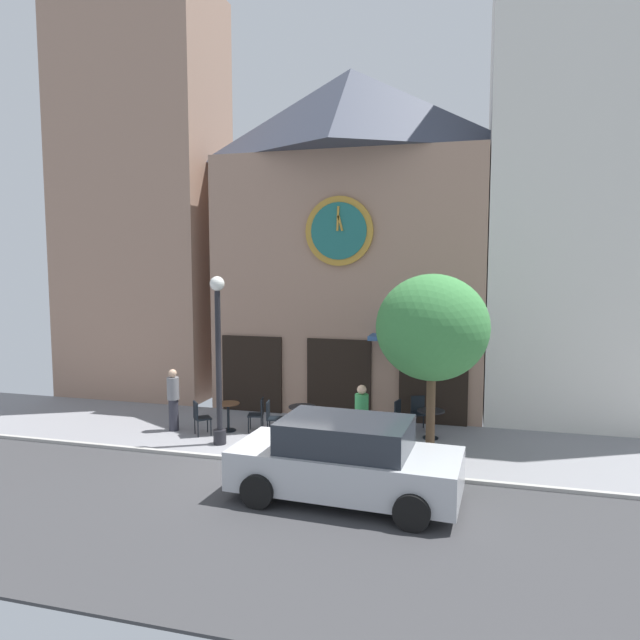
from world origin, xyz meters
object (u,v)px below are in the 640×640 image
(cafe_chair_near_tree, at_px, (199,415))
(cafe_chair_outer, at_px, (419,410))
(street_lamp, at_px, (218,360))
(cafe_table_near_curb, at_px, (431,419))
(street_tree, at_px, (432,328))
(cafe_chair_under_awning, at_px, (401,415))
(pedestrian_grey, at_px, (173,399))
(parked_car_silver, at_px, (345,460))
(cafe_chair_near_lamp, at_px, (259,412))
(cafe_table_leftmost, at_px, (302,414))
(cafe_chair_by_entrance, at_px, (272,415))
(cafe_chair_left_end, at_px, (319,422))
(cafe_table_near_door, at_px, (228,413))
(pedestrian_green, at_px, (362,419))

(cafe_chair_near_tree, xyz_separation_m, cafe_chair_outer, (5.48, 2.06, 0.00))
(street_lamp, relative_size, cafe_table_near_curb, 5.65)
(cafe_chair_near_tree, bearing_deg, street_tree, -6.23)
(street_lamp, bearing_deg, cafe_chair_near_tree, 147.37)
(cafe_chair_under_awning, bearing_deg, cafe_chair_near_tree, -163.87)
(pedestrian_grey, distance_m, parked_car_silver, 6.32)
(cafe_chair_near_tree, xyz_separation_m, cafe_chair_near_lamp, (1.37, 0.73, 0.00))
(cafe_chair_near_lamp, bearing_deg, cafe_table_leftmost, 1.57)
(cafe_chair_outer, distance_m, pedestrian_grey, 6.63)
(cafe_table_near_curb, bearing_deg, cafe_chair_by_entrance, -168.77)
(cafe_table_leftmost, distance_m, cafe_chair_left_end, 0.82)
(cafe_chair_by_entrance, relative_size, cafe_chair_near_lamp, 1.00)
(cafe_table_near_door, distance_m, parked_car_silver, 5.34)
(cafe_chair_near_tree, relative_size, cafe_chair_outer, 1.00)
(street_tree, xyz_separation_m, cafe_chair_near_lamp, (-4.61, 1.38, -2.55))
(cafe_table_near_door, height_order, cafe_table_near_curb, cafe_table_near_door)
(cafe_chair_under_awning, xyz_separation_m, pedestrian_grey, (-5.95, -1.24, 0.33))
(cafe_table_leftmost, xyz_separation_m, parked_car_silver, (1.99, -3.73, 0.22))
(pedestrian_green, bearing_deg, cafe_chair_by_entrance, 160.37)
(cafe_chair_under_awning, height_order, cafe_chair_near_lamp, same)
(cafe_chair_under_awning, bearing_deg, pedestrian_grey, -168.25)
(cafe_table_leftmost, xyz_separation_m, pedestrian_green, (1.80, -1.17, 0.32))
(cafe_table_near_curb, bearing_deg, parked_car_silver, -106.80)
(street_lamp, bearing_deg, cafe_table_leftmost, 36.03)
(street_lamp, xyz_separation_m, parked_car_silver, (3.75, -2.45, -1.36))
(cafe_chair_under_awning, relative_size, pedestrian_green, 0.54)
(cafe_chair_outer, xyz_separation_m, cafe_chair_near_lamp, (-4.11, -1.33, 0.00))
(cafe_chair_under_awning, bearing_deg, cafe_chair_by_entrance, -163.42)
(street_lamp, relative_size, street_tree, 0.98)
(street_lamp, xyz_separation_m, cafe_chair_left_end, (2.37, 0.73, -1.59))
(cafe_table_leftmost, height_order, cafe_chair_by_entrance, cafe_chair_by_entrance)
(pedestrian_grey, bearing_deg, pedestrian_green, -6.95)
(pedestrian_green, bearing_deg, cafe_chair_near_lamp, 159.29)
(street_lamp, relative_size, cafe_chair_under_awning, 4.64)
(pedestrian_green, bearing_deg, cafe_chair_left_end, 152.36)
(cafe_table_leftmost, relative_size, cafe_chair_left_end, 0.84)
(street_lamp, relative_size, cafe_chair_near_lamp, 4.64)
(cafe_chair_under_awning, distance_m, parked_car_silver, 4.47)
(cafe_chair_by_entrance, bearing_deg, cafe_chair_left_end, -11.93)
(street_tree, distance_m, cafe_chair_outer, 3.75)
(cafe_table_leftmost, height_order, cafe_chair_outer, cafe_chair_outer)
(street_tree, height_order, cafe_chair_near_lamp, street_tree)
(street_tree, distance_m, parked_car_silver, 3.57)
(cafe_table_leftmost, height_order, cafe_chair_under_awning, cafe_chair_under_awning)
(pedestrian_grey, bearing_deg, cafe_chair_by_entrance, 5.73)
(street_lamp, distance_m, cafe_chair_near_lamp, 2.10)
(cafe_chair_under_awning, height_order, cafe_chair_outer, same)
(cafe_table_leftmost, distance_m, cafe_chair_outer, 3.18)
(cafe_chair_near_tree, bearing_deg, street_lamp, -32.63)
(pedestrian_grey, bearing_deg, cafe_table_near_curb, 9.04)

